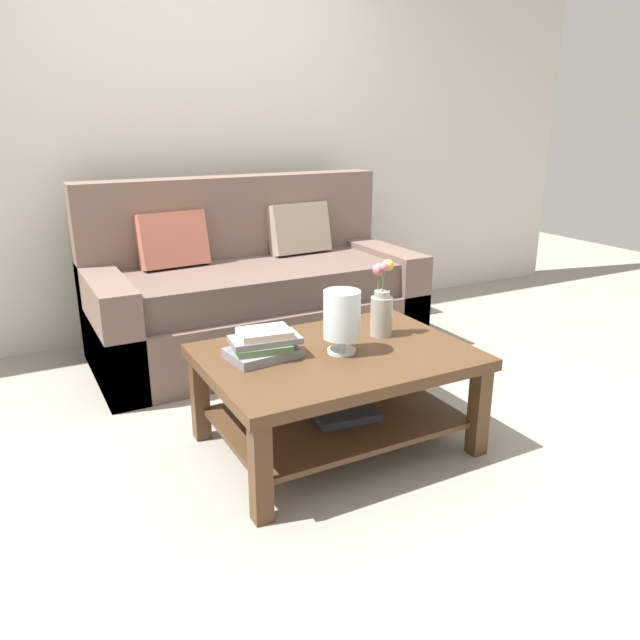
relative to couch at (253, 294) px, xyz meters
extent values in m
plane|color=gray|center=(-0.11, -0.99, -0.36)|extent=(10.00, 10.00, 0.00)
cube|color=beige|center=(-0.11, 0.66, 0.99)|extent=(6.40, 0.12, 2.70)
cube|color=brown|center=(0.00, -0.07, -0.18)|extent=(1.96, 0.90, 0.36)
cube|color=brown|center=(0.00, -0.10, 0.10)|extent=(1.72, 0.74, 0.20)
cube|color=brown|center=(0.00, 0.28, 0.35)|extent=(1.96, 0.20, 0.70)
cube|color=brown|center=(-0.88, -0.07, -0.06)|extent=(0.20, 0.90, 0.60)
cube|color=brown|center=(0.88, -0.07, -0.06)|extent=(0.20, 0.90, 0.60)
cube|color=#B26651|center=(-0.44, 0.14, 0.36)|extent=(0.41, 0.22, 0.34)
cube|color=gray|center=(0.39, 0.14, 0.36)|extent=(0.41, 0.21, 0.34)
cube|color=#4C331E|center=(-0.14, -1.29, 0.06)|extent=(1.13, 0.81, 0.05)
cube|color=#4C331E|center=(-0.65, -1.64, -0.16)|extent=(0.07, 0.07, 0.40)
cube|color=#4C331E|center=(0.37, -1.64, -0.16)|extent=(0.07, 0.07, 0.40)
cube|color=#4C331E|center=(-0.65, -0.94, -0.16)|extent=(0.07, 0.07, 0.40)
cube|color=#4C331E|center=(0.37, -0.94, -0.16)|extent=(0.07, 0.07, 0.40)
cube|color=#4C331E|center=(-0.14, -1.29, -0.22)|extent=(1.01, 0.69, 0.02)
cube|color=#2D333D|center=(-0.12, -1.33, -0.20)|extent=(0.30, 0.23, 0.03)
cube|color=slate|center=(-0.45, -1.20, 0.11)|extent=(0.30, 0.23, 0.04)
cube|color=#51704C|center=(-0.45, -1.22, 0.14)|extent=(0.25, 0.19, 0.03)
cube|color=slate|center=(-0.44, -1.21, 0.17)|extent=(0.30, 0.19, 0.03)
cube|color=beige|center=(-0.44, -1.21, 0.19)|extent=(0.23, 0.18, 0.03)
cylinder|color=silver|center=(-0.13, -1.31, 0.09)|extent=(0.12, 0.12, 0.02)
cylinder|color=silver|center=(-0.13, -1.31, 0.13)|extent=(0.04, 0.04, 0.05)
cylinder|color=silver|center=(-0.13, -1.31, 0.26)|extent=(0.16, 0.16, 0.21)
sphere|color=beige|center=(-0.15, -1.31, 0.21)|extent=(0.05, 0.05, 0.05)
sphere|color=#51704C|center=(-0.10, -1.30, 0.21)|extent=(0.05, 0.05, 0.05)
cylinder|color=#9E998E|center=(0.14, -1.21, 0.18)|extent=(0.10, 0.10, 0.18)
cylinder|color=#9E998E|center=(0.14, -1.21, 0.28)|extent=(0.07, 0.07, 0.03)
cylinder|color=#426638|center=(0.17, -1.20, 0.35)|extent=(0.01, 0.01, 0.10)
sphere|color=gold|center=(0.17, -1.20, 0.41)|extent=(0.05, 0.05, 0.05)
cylinder|color=#426638|center=(0.14, -1.18, 0.34)|extent=(0.01, 0.01, 0.08)
sphere|color=#C66B7A|center=(0.14, -1.18, 0.39)|extent=(0.06, 0.06, 0.06)
cylinder|color=#426638|center=(0.14, -1.22, 0.35)|extent=(0.01, 0.01, 0.10)
sphere|color=#C66B7A|center=(0.14, -1.22, 0.41)|extent=(0.04, 0.04, 0.04)
camera|label=1|loc=(-1.37, -3.44, 1.04)|focal=34.62mm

